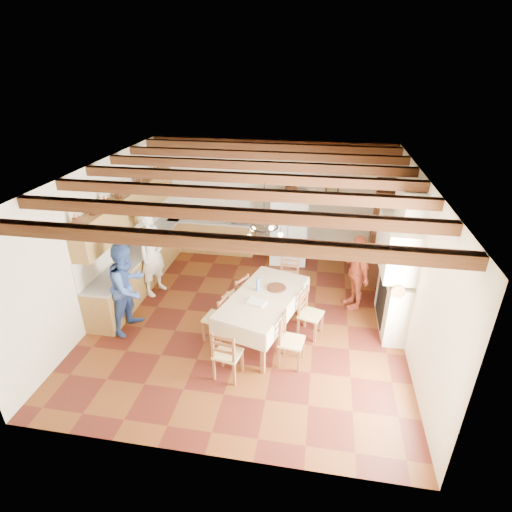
{
  "coord_description": "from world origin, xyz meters",
  "views": [
    {
      "loc": [
        1.28,
        -6.68,
        4.8
      ],
      "look_at": [
        0.1,
        0.3,
        1.25
      ],
      "focal_mm": 28.0,
      "sensor_mm": 36.0,
      "label": 1
    }
  ],
  "objects_px": {
    "chair_left_near": "(216,317)",
    "person_woman_red": "(357,272)",
    "hutch": "(382,233)",
    "microwave": "(240,216)",
    "chair_right_near": "(292,341)",
    "chair_end_near": "(228,353)",
    "person_man": "(152,252)",
    "chair_end_far": "(288,282)",
    "refrigerator": "(289,228)",
    "dining_table": "(263,300)",
    "person_woman_blue": "(128,287)",
    "chair_right_far": "(311,314)",
    "chair_left_far": "(236,295)"
  },
  "relations": [
    {
      "from": "chair_left_near",
      "to": "person_woman_red",
      "type": "bearing_deg",
      "value": 133.4
    },
    {
      "from": "refrigerator",
      "to": "microwave",
      "type": "distance_m",
      "value": 1.35
    },
    {
      "from": "person_man",
      "to": "person_woman_red",
      "type": "bearing_deg",
      "value": -69.3
    },
    {
      "from": "dining_table",
      "to": "chair_end_near",
      "type": "bearing_deg",
      "value": -109.5
    },
    {
      "from": "chair_end_near",
      "to": "chair_right_near",
      "type": "bearing_deg",
      "value": -143.75
    },
    {
      "from": "chair_right_far",
      "to": "person_woman_red",
      "type": "xyz_separation_m",
      "value": [
        0.87,
        1.16,
        0.34
      ]
    },
    {
      "from": "chair_right_near",
      "to": "chair_end_near",
      "type": "relative_size",
      "value": 1.0
    },
    {
      "from": "chair_left_far",
      "to": "chair_right_far",
      "type": "xyz_separation_m",
      "value": [
        1.53,
        -0.39,
        0.0
      ]
    },
    {
      "from": "refrigerator",
      "to": "chair_end_far",
      "type": "height_order",
      "value": "refrigerator"
    },
    {
      "from": "chair_end_near",
      "to": "refrigerator",
      "type": "bearing_deg",
      "value": -87.0
    },
    {
      "from": "refrigerator",
      "to": "chair_left_near",
      "type": "height_order",
      "value": "refrigerator"
    },
    {
      "from": "chair_left_near",
      "to": "chair_end_near",
      "type": "relative_size",
      "value": 1.0
    },
    {
      "from": "dining_table",
      "to": "microwave",
      "type": "relative_size",
      "value": 4.59
    },
    {
      "from": "hutch",
      "to": "chair_left_near",
      "type": "bearing_deg",
      "value": -132.07
    },
    {
      "from": "chair_left_near",
      "to": "chair_end_near",
      "type": "bearing_deg",
      "value": 38.13
    },
    {
      "from": "refrigerator",
      "to": "chair_right_far",
      "type": "relative_size",
      "value": 1.89
    },
    {
      "from": "chair_left_near",
      "to": "person_woman_blue",
      "type": "height_order",
      "value": "person_woman_blue"
    },
    {
      "from": "person_woman_blue",
      "to": "person_woman_red",
      "type": "height_order",
      "value": "person_woman_blue"
    },
    {
      "from": "person_woman_blue",
      "to": "chair_end_far",
      "type": "bearing_deg",
      "value": -52.18
    },
    {
      "from": "dining_table",
      "to": "person_man",
      "type": "height_order",
      "value": "person_man"
    },
    {
      "from": "chair_end_near",
      "to": "person_man",
      "type": "height_order",
      "value": "person_man"
    },
    {
      "from": "dining_table",
      "to": "chair_right_near",
      "type": "height_order",
      "value": "chair_right_near"
    },
    {
      "from": "microwave",
      "to": "chair_end_near",
      "type": "bearing_deg",
      "value": -100.5
    },
    {
      "from": "chair_right_far",
      "to": "chair_end_near",
      "type": "relative_size",
      "value": 1.0
    },
    {
      "from": "dining_table",
      "to": "chair_left_near",
      "type": "xyz_separation_m",
      "value": [
        -0.86,
        -0.22,
        -0.33
      ]
    },
    {
      "from": "chair_end_near",
      "to": "chair_end_far",
      "type": "bearing_deg",
      "value": -96.34
    },
    {
      "from": "person_woman_blue",
      "to": "person_woman_red",
      "type": "xyz_separation_m",
      "value": [
        4.3,
        1.49,
        -0.08
      ]
    },
    {
      "from": "chair_end_far",
      "to": "microwave",
      "type": "xyz_separation_m",
      "value": [
        -1.48,
        2.23,
        0.56
      ]
    },
    {
      "from": "dining_table",
      "to": "person_woman_blue",
      "type": "distance_m",
      "value": 2.56
    },
    {
      "from": "hutch",
      "to": "person_man",
      "type": "bearing_deg",
      "value": -157.27
    },
    {
      "from": "person_woman_red",
      "to": "chair_left_near",
      "type": "bearing_deg",
      "value": -78.44
    },
    {
      "from": "dining_table",
      "to": "chair_end_far",
      "type": "xyz_separation_m",
      "value": [
        0.33,
        1.3,
        -0.33
      ]
    },
    {
      "from": "person_woman_red",
      "to": "refrigerator",
      "type": "bearing_deg",
      "value": -159.92
    },
    {
      "from": "dining_table",
      "to": "microwave",
      "type": "height_order",
      "value": "microwave"
    },
    {
      "from": "hutch",
      "to": "person_man",
      "type": "relative_size",
      "value": 1.15
    },
    {
      "from": "refrigerator",
      "to": "chair_left_near",
      "type": "relative_size",
      "value": 1.89
    },
    {
      "from": "chair_end_near",
      "to": "person_woman_red",
      "type": "height_order",
      "value": "person_woman_red"
    },
    {
      "from": "hutch",
      "to": "dining_table",
      "type": "relative_size",
      "value": 1.0
    },
    {
      "from": "dining_table",
      "to": "person_man",
      "type": "bearing_deg",
      "value": 155.83
    },
    {
      "from": "chair_left_near",
      "to": "person_woman_red",
      "type": "relative_size",
      "value": 0.59
    },
    {
      "from": "chair_right_far",
      "to": "person_woman_red",
      "type": "distance_m",
      "value": 1.49
    },
    {
      "from": "chair_right_far",
      "to": "dining_table",
      "type": "bearing_deg",
      "value": 120.02
    },
    {
      "from": "chair_end_far",
      "to": "person_man",
      "type": "relative_size",
      "value": 0.49
    },
    {
      "from": "refrigerator",
      "to": "chair_left_near",
      "type": "xyz_separation_m",
      "value": [
        -1.03,
        -3.48,
        -0.42
      ]
    },
    {
      "from": "chair_left_far",
      "to": "chair_end_near",
      "type": "relative_size",
      "value": 1.0
    },
    {
      "from": "hutch",
      "to": "microwave",
      "type": "height_order",
      "value": "hutch"
    },
    {
      "from": "chair_right_near",
      "to": "dining_table",
      "type": "bearing_deg",
      "value": 49.06
    },
    {
      "from": "dining_table",
      "to": "chair_right_far",
      "type": "bearing_deg",
      "value": 11.52
    },
    {
      "from": "chair_right_far",
      "to": "person_woman_blue",
      "type": "relative_size",
      "value": 0.53
    },
    {
      "from": "chair_left_far",
      "to": "person_man",
      "type": "bearing_deg",
      "value": -78.66
    }
  ]
}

